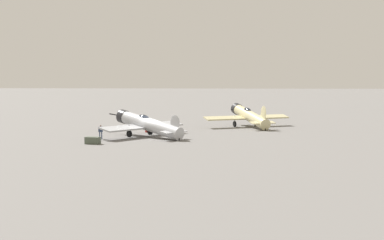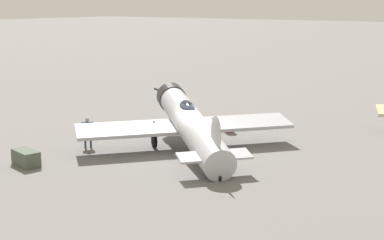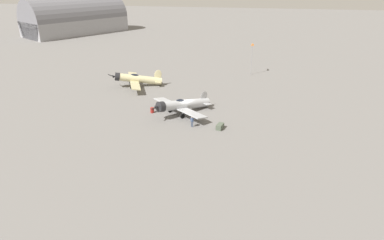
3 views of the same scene
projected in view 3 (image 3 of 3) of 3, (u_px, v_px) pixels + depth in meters
ground_plane at (185, 113)px, 56.91m from camera, size 400.00×400.00×0.00m
airplane_foreground at (182, 105)px, 56.01m from camera, size 10.22×10.41×3.09m
airplane_mid_apron at (137, 79)px, 69.61m from camera, size 12.20×10.53×3.37m
ground_crew_mechanic at (192, 121)px, 51.25m from camera, size 0.46×0.52×1.65m
equipment_crate at (220, 126)px, 50.81m from camera, size 1.69×1.11×0.76m
fuel_drum at (152, 110)px, 56.76m from camera, size 0.63×0.63×0.87m
windsock_mast at (252, 46)px, 77.19m from camera, size 2.11×0.64×6.98m
distant_hangar at (76, 21)px, 131.91m from camera, size 39.98×32.52×15.79m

